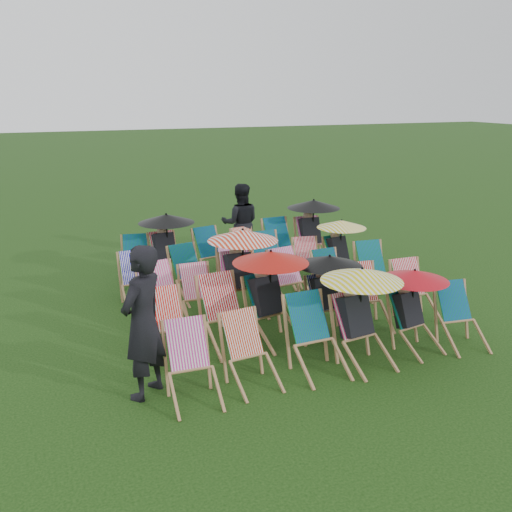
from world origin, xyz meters
name	(u,v)px	position (x,y,z in m)	size (l,w,h in m)	color
ground	(273,311)	(0.00, 0.00, 0.00)	(100.00, 100.00, 0.00)	black
deckchair_0	(192,365)	(-2.11, -2.31, 0.46)	(0.65, 0.88, 0.93)	#A5774D
deckchair_1	(251,352)	(-1.31, -2.22, 0.45)	(0.67, 0.88, 0.90)	#A5774D
deckchair_2	(317,337)	(-0.35, -2.22, 0.50)	(0.69, 0.95, 1.00)	#A5774D
deckchair_3	(362,315)	(0.33, -2.23, 0.71)	(1.13, 1.21, 1.34)	#A5774D
deckchair_4	(415,309)	(1.30, -2.13, 0.62)	(0.99, 1.08, 1.18)	#A5774D
deckchair_5	(462,317)	(2.03, -2.31, 0.45)	(0.69, 0.89, 0.90)	#A5774D
deckchair_6	(169,327)	(-2.09, -1.06, 0.47)	(0.64, 0.88, 0.94)	#A5774D
deckchair_7	(227,314)	(-1.20, -1.03, 0.51)	(0.76, 1.00, 1.03)	#A5774D
deckchair_8	(272,295)	(-0.49, -1.04, 0.72)	(1.15, 1.26, 1.37)	#A5774D
deckchair_9	(329,293)	(0.45, -1.10, 0.64)	(1.02, 1.06, 1.21)	#A5774D
deckchair_10	(367,298)	(1.14, -1.15, 0.48)	(0.73, 0.95, 0.96)	#A5774D
deckchair_11	(416,291)	(2.08, -1.16, 0.47)	(0.66, 0.89, 0.93)	#A5774D
deckchair_12	(164,299)	(-1.90, -0.02, 0.51)	(0.80, 1.02, 1.01)	#A5774D
deckchair_13	(200,295)	(-1.29, 0.09, 0.45)	(0.60, 0.83, 0.89)	#A5774D
deckchair_14	(243,270)	(-0.49, 0.19, 0.75)	(1.20, 1.24, 1.42)	#A5774D
deckchair_15	(293,280)	(0.43, 0.12, 0.49)	(0.77, 0.98, 0.97)	#A5774D
deckchair_16	(334,278)	(1.20, 0.03, 0.45)	(0.63, 0.86, 0.90)	#A5774D
deckchair_17	(376,270)	(2.11, 0.05, 0.47)	(0.71, 0.93, 0.95)	#A5774D
deckchair_18	(137,280)	(-2.08, 1.25, 0.45)	(0.59, 0.83, 0.90)	#A5774D
deckchair_19	(192,274)	(-1.11, 1.16, 0.47)	(0.78, 0.97, 0.94)	#A5774D
deckchair_20	(234,268)	(-0.28, 1.19, 0.48)	(0.79, 0.98, 0.95)	#A5774D
deckchair_21	(272,261)	(0.51, 1.22, 0.51)	(0.71, 0.96, 1.01)	#A5774D
deckchair_22	(309,262)	(1.28, 1.13, 0.43)	(0.70, 0.87, 0.86)	#A5774D
deckchair_23	(342,248)	(2.04, 1.17, 0.62)	(0.99, 1.07, 1.18)	#A5774D
deckchair_24	(136,261)	(-1.89, 2.41, 0.45)	(0.75, 0.93, 0.91)	#A5774D
deckchair_25	(167,246)	(-1.26, 2.39, 0.70)	(1.12, 1.18, 1.32)	#A5774D
deckchair_26	(214,253)	(-0.31, 2.30, 0.48)	(0.79, 0.98, 0.95)	#A5774D
deckchair_27	(250,251)	(0.50, 2.34, 0.43)	(0.69, 0.88, 0.87)	#A5774D
deckchair_28	(282,244)	(1.26, 2.34, 0.50)	(0.69, 0.95, 1.01)	#A5774D
deckchair_29	(313,230)	(2.02, 2.40, 0.73)	(1.16, 1.22, 1.38)	#A5774D
person_left	(143,322)	(-2.61, -1.97, 0.97)	(0.71, 0.46, 1.94)	black
person_rear	(240,223)	(0.56, 3.04, 0.88)	(0.85, 0.66, 1.75)	black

